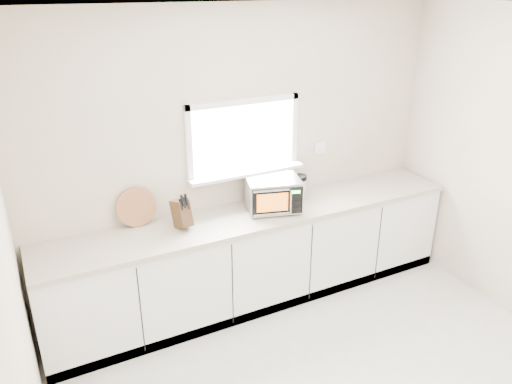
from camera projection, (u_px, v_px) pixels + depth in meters
back_wall at (243, 156)px, 4.58m from camera, size 4.00×0.17×2.70m
cabinets at (258, 258)px, 4.70m from camera, size 3.92×0.60×0.88m
countertop at (258, 214)px, 4.51m from camera, size 3.92×0.64×0.04m
microwave at (273, 194)px, 4.50m from camera, size 0.55×0.48×0.30m
knife_block at (182, 213)px, 4.18m from camera, size 0.15×0.24×0.32m
cutting_board at (136, 207)px, 4.21m from camera, size 0.34×0.08×0.34m
coffee_grinder at (300, 187)px, 4.76m from camera, size 0.14×0.14×0.24m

